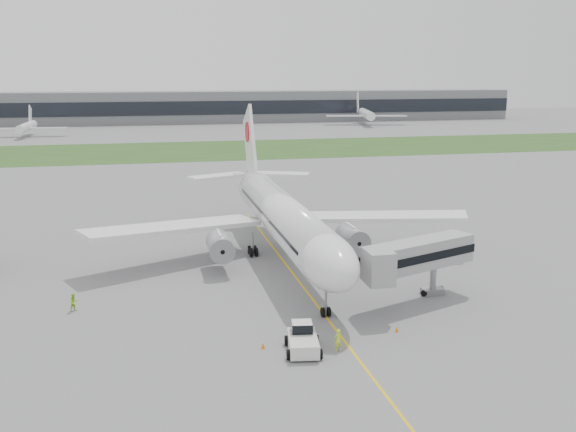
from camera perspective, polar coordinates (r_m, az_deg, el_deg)
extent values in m
plane|color=slate|center=(75.11, 0.19, -4.81)|extent=(600.00, 600.00, 0.00)
cube|color=#29471A|center=(191.82, -7.91, 5.80)|extent=(600.00, 50.00, 0.02)
cube|color=gray|center=(300.65, -9.82, 9.53)|extent=(320.00, 22.00, 14.00)
cube|color=black|center=(289.68, -9.69, 9.42)|extent=(320.00, 0.60, 6.00)
cylinder|color=white|center=(77.42, -0.47, 0.02)|extent=(5.00, 38.00, 5.00)
ellipsoid|color=white|center=(59.13, 3.57, -4.02)|extent=(5.00, 11.00, 5.00)
cube|color=black|center=(57.95, 3.86, -3.45)|extent=(3.20, 1.54, 1.14)
cone|color=white|center=(98.49, -3.20, 3.21)|extent=(5.00, 10.53, 6.16)
cube|color=white|center=(78.02, -10.16, -0.99)|extent=(22.13, 13.52, 1.70)
cube|color=white|center=(83.20, 8.02, -0.06)|extent=(22.13, 13.52, 1.70)
cylinder|color=#959499|center=(74.39, -6.09, -2.65)|extent=(2.70, 5.20, 2.70)
cylinder|color=#959499|center=(77.77, 5.70, -1.96)|extent=(2.70, 5.20, 2.70)
cube|color=white|center=(99.25, -3.38, 6.25)|extent=(0.45, 10.90, 12.76)
cylinder|color=red|center=(100.03, -3.49, 7.45)|extent=(0.60, 3.20, 3.20)
cube|color=white|center=(100.18, -6.27, 3.55)|extent=(9.54, 6.34, 0.35)
cube|color=white|center=(101.77, -0.66, 3.76)|extent=(9.54, 6.34, 0.35)
cylinder|color=gray|center=(60.86, 3.39, -7.55)|extent=(0.24, 0.24, 3.10)
cylinder|color=black|center=(80.93, -3.13, -3.13)|extent=(1.40, 1.10, 1.10)
cylinder|color=black|center=(82.20, 1.27, -2.86)|extent=(1.40, 1.10, 1.10)
cube|color=silver|center=(53.80, 1.34, -11.25)|extent=(2.99, 4.55, 1.13)
cube|color=silver|center=(54.46, 1.24, -9.86)|extent=(1.91, 1.75, 0.94)
cube|color=black|center=(54.45, 1.24, -9.82)|extent=(1.96, 1.81, 0.80)
cylinder|color=black|center=(55.13, -0.13, -11.00)|extent=(0.46, 0.89, 0.85)
cylinder|color=black|center=(55.34, 2.55, -10.92)|extent=(0.46, 0.89, 0.85)
cylinder|color=black|center=(52.57, 0.07, -12.24)|extent=(0.46, 0.89, 0.85)
cylinder|color=black|center=(52.78, 2.88, -12.15)|extent=(0.46, 0.89, 0.85)
cube|color=#939395|center=(65.11, 11.49, -3.36)|extent=(13.24, 7.32, 2.81)
cube|color=black|center=(65.11, 11.49, -3.36)|extent=(13.45, 7.48, 0.84)
cube|color=#939395|center=(60.41, 8.03, -4.49)|extent=(2.43, 3.18, 3.18)
cylinder|color=gray|center=(68.26, 12.77, -5.38)|extent=(0.66, 0.66, 3.56)
cube|color=gray|center=(68.72, 12.71, -6.53)|extent=(2.57, 2.03, 0.66)
cylinder|color=black|center=(67.88, 12.00, -6.74)|extent=(0.50, 0.71, 0.66)
cylinder|color=black|center=(69.57, 13.41, -6.33)|extent=(0.50, 0.71, 0.66)
cone|color=orange|center=(54.63, -2.23, -11.45)|extent=(0.36, 0.36, 0.49)
cone|color=orange|center=(58.62, 9.65, -9.90)|extent=(0.35, 0.35, 0.48)
imported|color=#CBF729|center=(54.08, 4.46, -10.93)|extent=(0.82, 0.70, 1.90)
imported|color=#9EE726|center=(65.66, -18.49, -7.29)|extent=(1.09, 1.05, 1.77)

